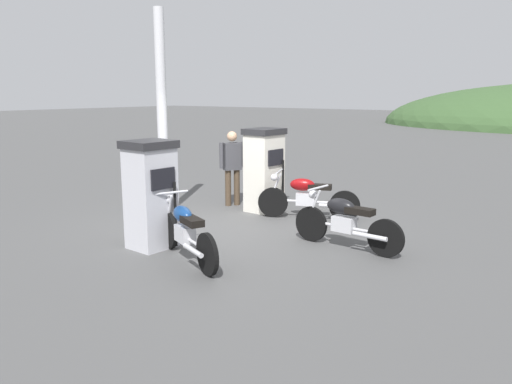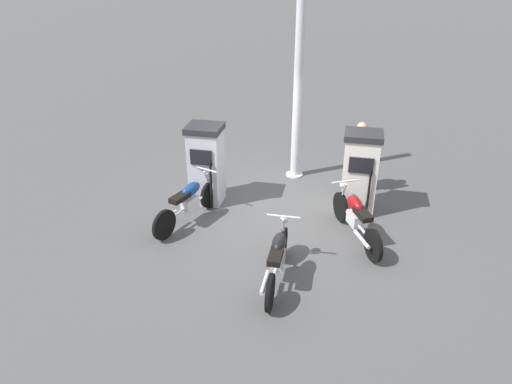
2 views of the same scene
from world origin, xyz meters
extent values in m
plane|color=#4C4C4C|center=(0.00, 0.00, 0.00)|extent=(120.00, 120.00, 0.00)
cube|color=silver|center=(-0.31, -1.56, 0.79)|extent=(0.63, 0.68, 1.58)
cube|color=black|center=(0.00, -1.59, 1.14)|extent=(0.06, 0.45, 0.32)
cube|color=#262628|center=(-0.31, -1.56, 1.64)|extent=(0.70, 0.75, 0.12)
cylinder|color=black|center=(0.05, -1.40, 0.55)|extent=(0.05, 0.05, 1.03)
cube|color=silver|center=(-0.31, 1.56, 0.79)|extent=(0.62, 0.71, 1.58)
cube|color=black|center=(-0.01, 1.54, 1.14)|extent=(0.06, 0.47, 0.32)
cube|color=#262628|center=(-0.31, 1.56, 1.64)|extent=(0.68, 0.78, 0.12)
cylinder|color=black|center=(0.04, 1.74, 0.55)|extent=(0.05, 0.05, 1.03)
cylinder|color=black|center=(-0.05, -1.45, 0.29)|extent=(0.56, 0.30, 0.59)
cylinder|color=black|center=(1.24, -2.03, 0.29)|extent=(0.56, 0.30, 0.59)
cube|color=silver|center=(0.55, -1.72, 0.39)|extent=(0.41, 0.33, 0.24)
cylinder|color=silver|center=(0.60, -1.74, 0.34)|extent=(0.99, 0.48, 0.05)
ellipsoid|color=navy|center=(0.49, -1.69, 0.67)|extent=(0.53, 0.40, 0.24)
cube|color=black|center=(0.80, -1.83, 0.64)|extent=(0.48, 0.36, 0.10)
cylinder|color=silver|center=(-0.01, -1.47, 0.59)|extent=(0.26, 0.14, 0.57)
cylinder|color=silver|center=(0.06, -1.50, 0.91)|extent=(0.26, 0.53, 0.04)
sphere|color=silver|center=(-0.03, -1.46, 0.79)|extent=(0.18, 0.18, 0.14)
cylinder|color=silver|center=(1.01, -2.06, 0.31)|extent=(0.53, 0.29, 0.07)
cylinder|color=black|center=(0.14, 1.22, 0.29)|extent=(0.57, 0.28, 0.59)
cylinder|color=black|center=(1.44, 1.73, 0.29)|extent=(0.57, 0.28, 0.59)
cube|color=silver|center=(0.74, 1.46, 0.39)|extent=(0.41, 0.32, 0.24)
cylinder|color=silver|center=(0.79, 1.48, 0.34)|extent=(0.99, 0.43, 0.05)
ellipsoid|color=maroon|center=(0.68, 1.43, 0.67)|extent=(0.53, 0.38, 0.24)
cube|color=black|center=(0.99, 1.56, 0.64)|extent=(0.48, 0.35, 0.10)
cylinder|color=silver|center=(0.18, 1.23, 0.59)|extent=(0.26, 0.13, 0.57)
cylinder|color=silver|center=(0.25, 1.26, 0.91)|extent=(0.24, 0.53, 0.04)
sphere|color=silver|center=(0.16, 1.23, 0.79)|extent=(0.18, 0.18, 0.14)
cylinder|color=silver|center=(1.29, 1.55, 0.31)|extent=(0.54, 0.27, 0.07)
cylinder|color=black|center=(1.58, 0.20, 0.29)|extent=(0.59, 0.11, 0.58)
cylinder|color=black|center=(2.90, 0.10, 0.29)|extent=(0.59, 0.11, 0.58)
cube|color=silver|center=(2.19, 0.15, 0.39)|extent=(0.37, 0.23, 0.24)
cylinder|color=silver|center=(2.24, 0.15, 0.34)|extent=(0.99, 0.12, 0.05)
ellipsoid|color=black|center=(2.12, 0.16, 0.67)|extent=(0.49, 0.25, 0.24)
cube|color=black|center=(2.46, 0.13, 0.64)|extent=(0.45, 0.23, 0.10)
cylinder|color=silver|center=(1.62, 0.20, 0.59)|extent=(0.26, 0.06, 0.57)
cylinder|color=silver|center=(1.70, 0.19, 0.91)|extent=(0.08, 0.56, 0.04)
sphere|color=silver|center=(1.60, 0.20, 0.79)|extent=(0.15, 0.15, 0.14)
cylinder|color=silver|center=(2.69, 0.00, 0.31)|extent=(0.55, 0.11, 0.07)
cylinder|color=#473828|center=(-1.22, 1.52, 0.39)|extent=(0.18, 0.18, 0.78)
cylinder|color=#473828|center=(-1.11, 1.69, 0.39)|extent=(0.18, 0.18, 0.78)
cube|color=#3F3F44|center=(-1.17, 1.60, 1.07)|extent=(0.36, 0.41, 0.58)
cylinder|color=#3F3F44|center=(-1.30, 1.40, 1.10)|extent=(0.12, 0.12, 0.55)
cylinder|color=#3F3F44|center=(-1.04, 1.80, 1.10)|extent=(0.12, 0.12, 0.55)
sphere|color=tan|center=(-1.17, 1.60, 1.50)|extent=(0.30, 0.30, 0.22)
cylinder|color=silver|center=(-1.82, 0.21, 2.00)|extent=(0.20, 0.20, 4.01)
cylinder|color=silver|center=(-1.82, 0.21, 0.02)|extent=(0.40, 0.40, 0.04)
camera|label=1|loc=(5.59, -7.01, 2.43)|focal=36.05mm
camera|label=2|loc=(8.34, 0.60, 4.83)|focal=32.87mm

